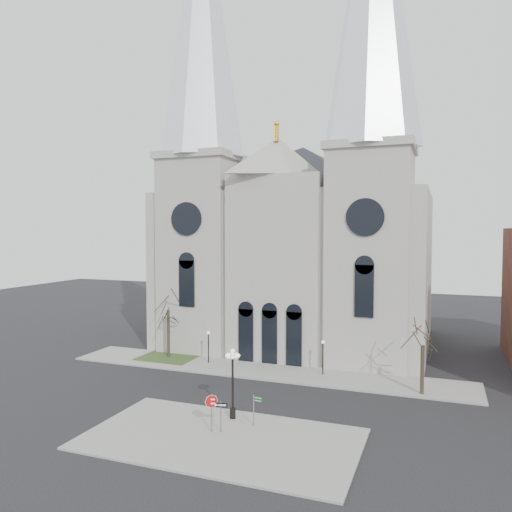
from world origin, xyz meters
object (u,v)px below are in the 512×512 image
(globe_lamp, at_px, (233,375))
(one_way_sign, at_px, (221,411))
(stop_sign, at_px, (211,405))
(street_name_sign, at_px, (255,408))

(globe_lamp, relative_size, one_way_sign, 2.43)
(stop_sign, xyz_separation_m, globe_lamp, (0.40, 2.68, 1.39))
(stop_sign, height_order, globe_lamp, globe_lamp)
(globe_lamp, xyz_separation_m, street_name_sign, (2.00, -0.77, -1.91))
(street_name_sign, bearing_deg, stop_sign, -137.46)
(stop_sign, distance_m, one_way_sign, 0.74)
(stop_sign, relative_size, one_way_sign, 1.21)
(one_way_sign, relative_size, street_name_sign, 0.96)
(one_way_sign, xyz_separation_m, street_name_sign, (1.80, 1.73, -0.13))
(one_way_sign, bearing_deg, street_name_sign, 28.30)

